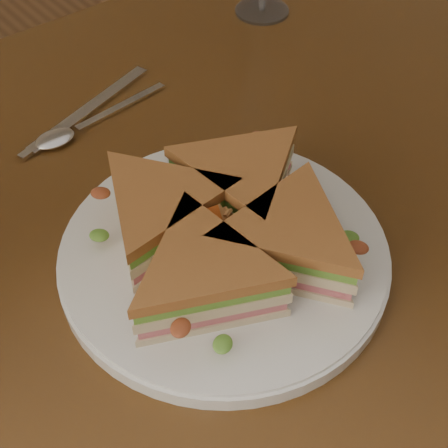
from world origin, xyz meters
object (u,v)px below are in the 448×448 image
Objects in this scene: plate at (224,254)px; knife at (82,114)px; sandwich_wedges at (224,228)px; spoon at (72,131)px; table at (167,256)px.

plate reaches higher than knife.
sandwich_wedges is at bearing 180.00° from plate.
sandwich_wedges reaches higher than spoon.
table is at bearing -109.25° from knife.
table is at bearing 89.07° from sandwich_wedges.
plate is 0.28m from knife.
plate is 0.26m from spoon.
spoon is 0.88× the size of knife.
knife is (0.01, 0.28, -0.04)m from sandwich_wedges.
knife is (0.01, 0.28, -0.01)m from plate.
plate is 0.04m from sandwich_wedges.
table is 0.18m from spoon.
sandwich_wedges is 1.70× the size of spoon.
sandwich_wedges is (-0.00, 0.00, 0.04)m from plate.
plate is 1.70× the size of spoon.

